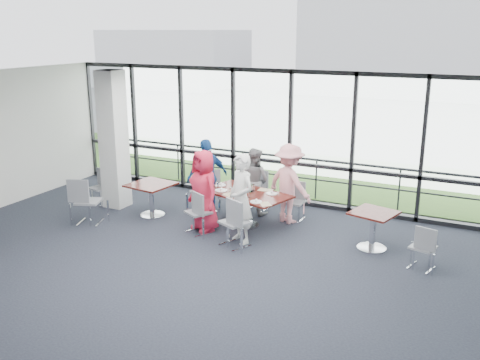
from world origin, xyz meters
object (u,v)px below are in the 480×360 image
at_px(side_table_left, 151,188).
at_px(diner_far_right, 289,184).
at_px(diner_near_right, 241,199).
at_px(chair_main_fr, 294,202).
at_px(side_table_right, 374,219).
at_px(chair_spare_r, 423,247).
at_px(chair_main_nl, 198,212).
at_px(chair_spare_la, 89,201).
at_px(diner_end, 207,177).
at_px(chair_spare_lb, 100,188).
at_px(structural_column, 114,140).
at_px(main_table, 246,198).
at_px(chair_main_fl, 258,191).
at_px(chair_main_end, 203,192).
at_px(diner_far_left, 254,181).
at_px(diner_near_left, 204,190).
at_px(chair_main_nr, 235,222).

bearing_deg(side_table_left, diner_far_right, 18.43).
height_order(diner_near_right, chair_main_fr, diner_near_right).
xyz_separation_m(side_table_right, chair_spare_r, (0.99, -0.50, -0.21)).
bearing_deg(chair_main_nl, diner_far_right, 73.43).
bearing_deg(chair_spare_la, side_table_left, 27.55).
height_order(diner_end, chair_main_fr, diner_end).
height_order(diner_near_right, chair_spare_lb, diner_near_right).
distance_m(side_table_right, chair_spare_la, 5.97).
xyz_separation_m(structural_column, diner_far_right, (4.08, 0.75, -0.73)).
relative_size(main_table, diner_far_right, 1.19).
distance_m(structural_column, chair_spare_lb, 1.27).
bearing_deg(chair_main_nl, chair_main_fl, 103.68).
relative_size(diner_near_right, diner_far_right, 1.03).
xyz_separation_m(side_table_left, chair_main_end, (0.92, 0.73, -0.16)).
height_order(main_table, chair_spare_la, chair_spare_la).
xyz_separation_m(diner_end, chair_main_fl, (0.94, 0.71, -0.42)).
xyz_separation_m(main_table, chair_spare_la, (-3.12, -1.35, -0.12)).
distance_m(diner_far_right, chair_spare_la, 4.34).
bearing_deg(structural_column, chair_spare_la, -79.23).
xyz_separation_m(diner_far_left, chair_spare_la, (-2.91, -2.20, -0.26)).
height_order(diner_near_left, chair_spare_la, diner_near_left).
bearing_deg(diner_end, main_table, 102.95).
height_order(chair_main_fl, chair_spare_la, chair_spare_la).
relative_size(structural_column, chair_spare_la, 3.19).
distance_m(chair_main_nl, chair_spare_la, 2.48).
bearing_deg(structural_column, chair_main_fr, 12.48).
bearing_deg(main_table, diner_near_right, -54.46).
relative_size(chair_main_fr, chair_main_end, 0.86).
height_order(diner_near_right, chair_main_nl, diner_near_right).
height_order(diner_far_right, chair_main_end, diner_far_right).
bearing_deg(structural_column, chair_spare_r, -3.70).
relative_size(diner_far_left, chair_spare_lb, 1.86).
xyz_separation_m(diner_near_right, diner_far_right, (0.44, 1.47, -0.02)).
bearing_deg(diner_end, chair_spare_r, 110.03).
bearing_deg(chair_main_fl, diner_near_right, 112.43).
distance_m(diner_far_left, chair_main_end, 1.20).
distance_m(main_table, side_table_right, 2.71).
relative_size(side_table_right, diner_end, 0.54).
relative_size(chair_main_fr, chair_spare_r, 1.02).
bearing_deg(main_table, diner_near_left, -123.99).
distance_m(structural_column, main_table, 3.50).
bearing_deg(chair_main_nl, chair_main_end, 143.82).
relative_size(diner_near_right, chair_main_fr, 2.17).
height_order(diner_end, chair_main_nl, diner_end).
distance_m(side_table_left, diner_far_left, 2.32).
height_order(main_table, side_table_left, same).
bearing_deg(diner_near_right, chair_spare_la, -140.79).
height_order(main_table, chair_main_nr, chair_main_nr).
distance_m(diner_far_left, chair_spare_la, 3.66).
bearing_deg(main_table, diner_end, 178.48).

